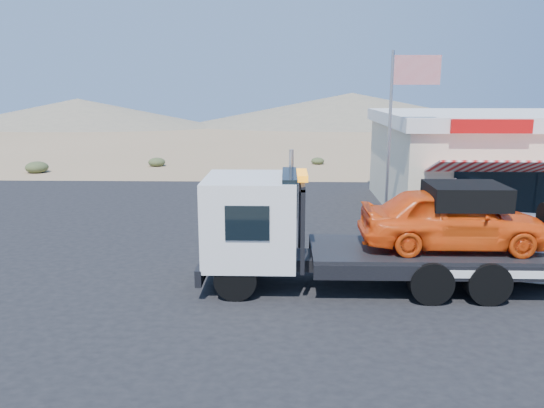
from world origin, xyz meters
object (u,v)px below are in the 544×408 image
object	(u,v)px
white_sedan	(544,252)
jerky_store	(511,161)
flagpole	(397,124)
tow_truck	(369,227)

from	to	relation	value
white_sedan	jerky_store	distance (m)	8.97
white_sedan	flagpole	world-z (taller)	flagpole
white_sedan	jerky_store	size ratio (longest dim) A/B	0.47
white_sedan	flagpole	xyz separation A→B (m)	(-3.02, 4.05, 2.94)
jerky_store	flagpole	size ratio (longest dim) A/B	1.73
white_sedan	jerky_store	bearing A→B (deg)	-0.72
white_sedan	tow_truck	bearing A→B (deg)	110.54
tow_truck	jerky_store	world-z (taller)	jerky_store
white_sedan	jerky_store	world-z (taller)	jerky_store
white_sedan	flagpole	bearing A→B (deg)	52.61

